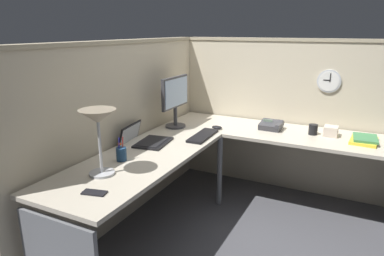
{
  "coord_description": "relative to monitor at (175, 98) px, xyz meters",
  "views": [
    {
      "loc": [
        -2.7,
        -0.98,
        1.67
      ],
      "look_at": [
        -0.07,
        0.34,
        0.82
      ],
      "focal_mm": 32.19,
      "sensor_mm": 36.0,
      "label": 1
    }
  ],
  "objects": [
    {
      "name": "ground_plane",
      "position": [
        -0.16,
        -0.64,
        -1.02
      ],
      "size": [
        6.8,
        6.8,
        0.0
      ],
      "primitive_type": "plane",
      "color": "#47474C"
    },
    {
      "name": "cubicle_wall_back",
      "position": [
        -0.52,
        0.23,
        -0.23
      ],
      "size": [
        2.57,
        0.12,
        1.58
      ],
      "color": "beige",
      "rests_on": "ground"
    },
    {
      "name": "cubicle_wall_right",
      "position": [
        0.71,
        -0.9,
        -0.23
      ],
      "size": [
        0.12,
        2.37,
        1.58
      ],
      "color": "beige",
      "rests_on": "ground"
    },
    {
      "name": "desk",
      "position": [
        -0.3,
        -0.69,
        -0.39
      ],
      "size": [
        2.35,
        2.15,
        0.73
      ],
      "color": "beige",
      "rests_on": "ground"
    },
    {
      "name": "monitor",
      "position": [
        0.0,
        0.0,
        0.0
      ],
      "size": [
        0.46,
        0.2,
        0.5
      ],
      "color": "#38383D",
      "rests_on": "desk"
    },
    {
      "name": "laptop",
      "position": [
        -0.54,
        0.02,
        -0.27
      ],
      "size": [
        0.39,
        0.43,
        0.22
      ],
      "color": "black",
      "rests_on": "desk"
    },
    {
      "name": "keyboard",
      "position": [
        -0.18,
        -0.38,
        -0.28
      ],
      "size": [
        0.44,
        0.16,
        0.02
      ],
      "primitive_type": "cube",
      "rotation": [
        0.0,
        0.0,
        0.04
      ],
      "color": "black",
      "rests_on": "desk"
    },
    {
      "name": "computer_mouse",
      "position": [
        0.11,
        -0.4,
        -0.28
      ],
      "size": [
        0.06,
        0.1,
        0.03
      ],
      "primitive_type": "ellipsoid",
      "color": "black",
      "rests_on": "desk"
    },
    {
      "name": "desk_lamp_dome",
      "position": [
        -1.23,
        -0.12,
        0.07
      ],
      "size": [
        0.24,
        0.24,
        0.44
      ],
      "color": "#B7BABF",
      "rests_on": "desk"
    },
    {
      "name": "pen_cup",
      "position": [
        -0.97,
        -0.08,
        -0.24
      ],
      "size": [
        0.08,
        0.08,
        0.18
      ],
      "color": "navy",
      "rests_on": "desk"
    },
    {
      "name": "cell_phone",
      "position": [
        -1.47,
        -0.27,
        -0.29
      ],
      "size": [
        0.1,
        0.16,
        0.01
      ],
      "primitive_type": "cube",
      "rotation": [
        0.0,
        0.0,
        0.24
      ],
      "color": "black",
      "rests_on": "desk"
    },
    {
      "name": "office_phone",
      "position": [
        0.34,
        -0.87,
        -0.26
      ],
      "size": [
        0.2,
        0.21,
        0.11
      ],
      "color": "#38383D",
      "rests_on": "desk"
    },
    {
      "name": "book_stack",
      "position": [
        0.31,
        -1.68,
        -0.27
      ],
      "size": [
        0.3,
        0.23,
        0.04
      ],
      "color": "yellow",
      "rests_on": "desk"
    },
    {
      "name": "coffee_mug",
      "position": [
        0.34,
        -1.25,
        -0.25
      ],
      "size": [
        0.08,
        0.08,
        0.1
      ],
      "primitive_type": "cylinder",
      "color": "black",
      "rests_on": "desk"
    },
    {
      "name": "tissue_box",
      "position": [
        0.37,
        -1.4,
        -0.25
      ],
      "size": [
        0.12,
        0.12,
        0.09
      ],
      "primitive_type": "cube",
      "color": "beige",
      "rests_on": "desk"
    },
    {
      "name": "wall_clock",
      "position": [
        0.66,
        -1.32,
        0.16
      ],
      "size": [
        0.04,
        0.22,
        0.22
      ],
      "color": "#B7BABF"
    }
  ]
}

